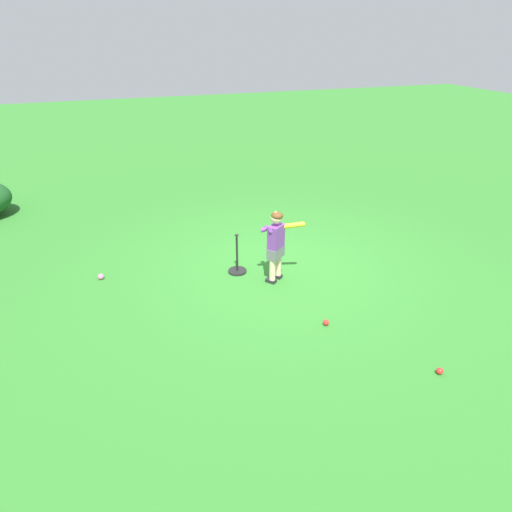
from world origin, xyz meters
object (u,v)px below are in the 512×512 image
at_px(play_ball_center_lawn, 101,277).
at_px(batting_tee, 237,266).
at_px(play_ball_behind_batter, 326,322).
at_px(play_ball_midfield, 440,371).
at_px(child_batter, 276,240).

relative_size(play_ball_center_lawn, batting_tee, 0.14).
distance_m(play_ball_behind_batter, batting_tee, 1.82).
bearing_deg(play_ball_center_lawn, play_ball_behind_batter, -129.54).
relative_size(play_ball_behind_batter, batting_tee, 0.12).
bearing_deg(play_ball_midfield, child_batter, 20.12).
xyz_separation_m(play_ball_behind_batter, play_ball_center_lawn, (2.16, 2.61, 0.01)).
height_order(play_ball_behind_batter, batting_tee, batting_tee).
distance_m(child_batter, play_ball_behind_batter, 1.43).
height_order(play_ball_center_lawn, batting_tee, batting_tee).
bearing_deg(play_ball_midfield, batting_tee, 25.21).
distance_m(play_ball_midfield, batting_tee, 3.23).
bearing_deg(play_ball_behind_batter, play_ball_center_lawn, 50.46).
xyz_separation_m(child_batter, batting_tee, (0.42, 0.46, -0.55)).
bearing_deg(play_ball_center_lawn, child_batter, -109.83).
height_order(child_batter, play_ball_midfield, child_batter).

